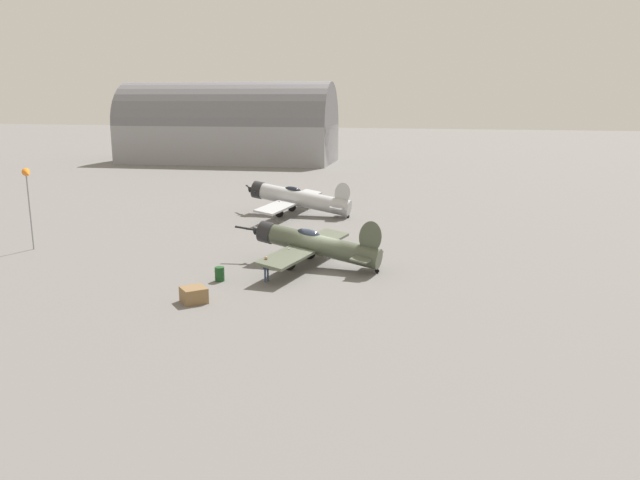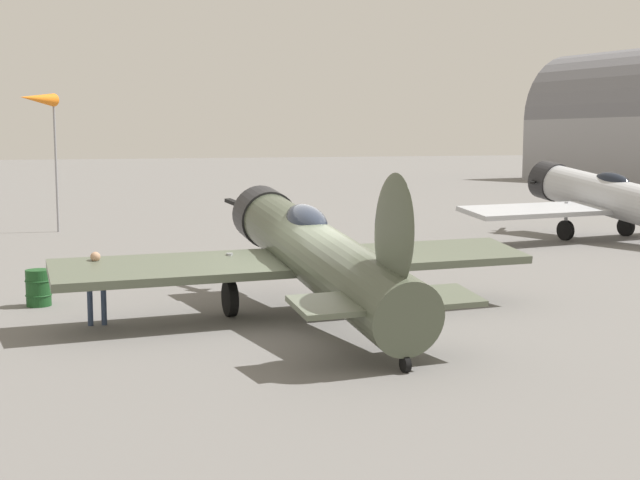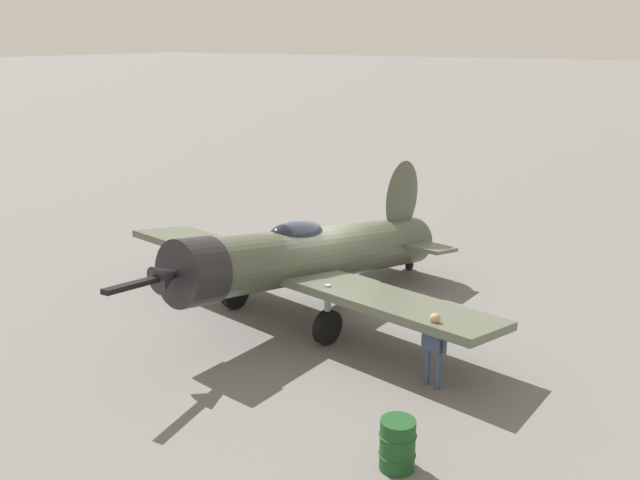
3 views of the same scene
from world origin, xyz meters
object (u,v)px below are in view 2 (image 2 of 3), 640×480
airplane_foreground (312,252)px  airplane_mid_apron (620,201)px  ground_crew_mechanic (96,281)px  windsock_mast (39,104)px  fuel_drum (38,288)px

airplane_foreground → airplane_mid_apron: size_ratio=0.80×
ground_crew_mechanic → windsock_mast: 19.33m
airplane_foreground → windsock_mast: size_ratio=1.84×
airplane_mid_apron → ground_crew_mechanic: 22.30m
airplane_foreground → windsock_mast: bearing=13.2°
fuel_drum → windsock_mast: size_ratio=0.14×
airplane_mid_apron → ground_crew_mechanic: size_ratio=8.73×
ground_crew_mechanic → windsock_mast: windsock_mast is taller
airplane_foreground → windsock_mast: windsock_mast is taller
windsock_mast → airplane_foreground: bearing=-86.2°
airplane_foreground → ground_crew_mechanic: 4.60m
ground_crew_mechanic → airplane_mid_apron: bearing=118.0°
ground_crew_mechanic → fuel_drum: bearing=-151.1°
airplane_mid_apron → ground_crew_mechanic: bearing=105.6°
ground_crew_mechanic → airplane_foreground: bearing=82.8°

